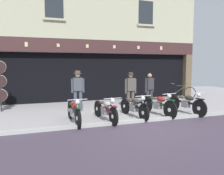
{
  "coord_description": "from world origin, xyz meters",
  "views": [
    {
      "loc": [
        -3.57,
        -6.84,
        1.97
      ],
      "look_at": [
        -0.21,
        2.58,
        0.97
      ],
      "focal_mm": 36.52,
      "sensor_mm": 36.0,
      "label": 1
    }
  ],
  "objects": [
    {
      "name": "motorcycle_center_left",
      "position": [
        -1.15,
        0.65,
        0.42
      ],
      "size": [
        0.62,
        2.05,
        0.9
      ],
      "rotation": [
        0.0,
        0.0,
        3.22
      ],
      "color": "black",
      "rests_on": "ground"
    },
    {
      "name": "motorcycle_center",
      "position": [
        0.03,
        0.79,
        0.42
      ],
      "size": [
        0.62,
        2.02,
        0.91
      ],
      "rotation": [
        0.0,
        0.0,
        3.23
      ],
      "color": "black",
      "rests_on": "ground"
    },
    {
      "name": "tyre_sign_pole",
      "position": [
        -4.79,
        3.62,
        1.27
      ],
      "size": [
        0.53,
        0.06,
        2.29
      ],
      "color": "#232328",
      "rests_on": "ground"
    },
    {
      "name": "motorcycle_center_right",
      "position": [
        1.07,
        0.82,
        0.44
      ],
      "size": [
        0.62,
        2.08,
        0.93
      ],
      "rotation": [
        0.0,
        0.0,
        3.29
      ],
      "color": "black",
      "rests_on": "ground"
    },
    {
      "name": "ground",
      "position": [
        0.0,
        -0.98,
        -0.04
      ],
      "size": [
        23.98,
        22.0,
        0.18
      ],
      "color": "#979395"
    },
    {
      "name": "motorcycle_right",
      "position": [
        2.3,
        0.71,
        0.44
      ],
      "size": [
        0.62,
        2.12,
        0.93
      ],
      "rotation": [
        0.0,
        0.0,
        3.25
      ],
      "color": "black",
      "rests_on": "ground"
    },
    {
      "name": "motorcycle_left",
      "position": [
        -2.24,
        0.69,
        0.42
      ],
      "size": [
        0.62,
        2.03,
        0.91
      ],
      "rotation": [
        0.0,
        0.0,
        3.16
      ],
      "color": "black",
      "rests_on": "ground"
    },
    {
      "name": "advert_board_far",
      "position": [
        4.1,
        5.4,
        1.76
      ],
      "size": [
        0.7,
        0.03,
        0.99
      ],
      "color": "silver"
    },
    {
      "name": "leaning_bicycle",
      "position": [
        4.55,
        4.06,
        0.38
      ],
      "size": [
        1.73,
        0.58,
        0.95
      ],
      "rotation": [
        0.0,
        0.0,
        1.34
      ],
      "color": "black",
      "rests_on": "ground"
    },
    {
      "name": "shop_facade",
      "position": [
        0.0,
        6.99,
        1.78
      ],
      "size": [
        12.28,
        4.42,
        6.7
      ],
      "color": "black",
      "rests_on": "ground"
    },
    {
      "name": "advert_board_near",
      "position": [
        3.1,
        5.4,
        1.79
      ],
      "size": [
        0.67,
        0.03,
        1.12
      ],
      "color": "beige"
    },
    {
      "name": "shopkeeper_center",
      "position": [
        0.69,
        2.57,
        0.9
      ],
      "size": [
        0.56,
        0.33,
        1.64
      ],
      "rotation": [
        0.0,
        0.0,
        3.14
      ],
      "color": "#47423D",
      "rests_on": "ground"
    },
    {
      "name": "salesman_right",
      "position": [
        1.83,
        2.89,
        0.86
      ],
      "size": [
        0.55,
        0.31,
        1.56
      ],
      "rotation": [
        0.0,
        0.0,
        3.39
      ],
      "color": "#2D2D33",
      "rests_on": "ground"
    },
    {
      "name": "salesman_left",
      "position": [
        -1.71,
        2.7,
        0.97
      ],
      "size": [
        0.56,
        0.37,
        1.73
      ],
      "rotation": [
        0.0,
        0.0,
        3.04
      ],
      "color": "#3D424C",
      "rests_on": "ground"
    }
  ]
}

